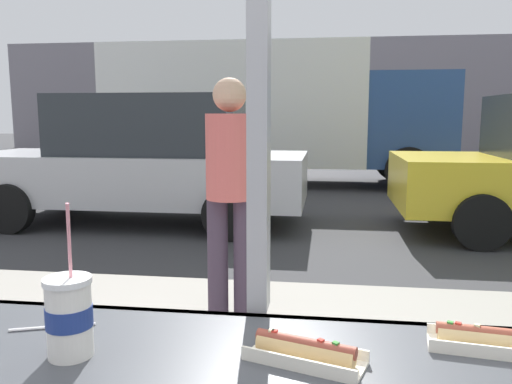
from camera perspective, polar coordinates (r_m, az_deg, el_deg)
The scene contains 10 objects.
ground_plane at distance 9.30m, azimuth 6.71°, elevation -0.88°, with size 60.00×60.00×0.00m, color #38383A.
sidewalk_strip at distance 3.13m, azimuth 4.14°, elevation -19.05°, with size 16.00×2.80×0.12m, color #9E998E.
building_facade_far at distance 22.51m, azimuth 7.53°, elevation 10.49°, with size 28.00×1.20×4.63m, color gray.
soda_cup_left at distance 1.14m, azimuth -19.93°, elevation -12.70°, with size 0.10×0.10×0.32m.
hotdog_tray_near at distance 1.08m, azimuth 5.43°, elevation -17.06°, with size 0.26×0.16×0.05m.
hotdog_tray_far at distance 1.23m, azimuth 24.64°, elevation -14.63°, with size 0.27×0.13×0.05m.
loose_straw at distance 1.32m, azimuth -21.52°, elevation -13.70°, with size 0.01×0.01×0.19m, color white.
parked_car_silver at distance 7.33m, azimuth -12.36°, elevation 3.47°, with size 4.61×1.89×1.78m.
box_truck at distance 11.35m, azimuth 1.54°, elevation 9.07°, with size 7.22×2.44×2.96m.
pedestrian at distance 3.42m, azimuth -2.86°, elevation 0.79°, with size 0.32×0.32×1.63m.
Camera 1 is at (0.17, -1.17, 1.51)m, focal length 36.24 mm.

